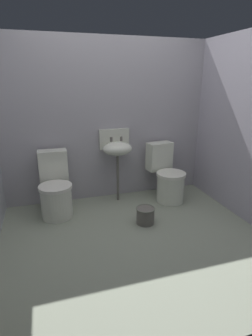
{
  "coord_description": "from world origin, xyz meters",
  "views": [
    {
      "loc": [
        -0.82,
        -2.39,
        1.64
      ],
      "look_at": [
        0.0,
        0.29,
        0.7
      ],
      "focal_mm": 28.49,
      "sensor_mm": 36.0,
      "label": 1
    }
  ],
  "objects_px": {
    "toilet_left": "(56,190)",
    "bucket": "(145,215)",
    "toilet_right": "(167,177)",
    "sink": "(117,148)"
  },
  "relations": [
    {
      "from": "toilet_left",
      "to": "bucket",
      "type": "height_order",
      "value": "toilet_left"
    },
    {
      "from": "toilet_right",
      "to": "toilet_left",
      "type": "bearing_deg",
      "value": -10.11
    },
    {
      "from": "bucket",
      "to": "toilet_left",
      "type": "bearing_deg",
      "value": 150.51
    },
    {
      "from": "toilet_right",
      "to": "sink",
      "type": "xyz_separation_m",
      "value": [
        -0.68,
        0.19,
        0.43
      ]
    },
    {
      "from": "toilet_right",
      "to": "bucket",
      "type": "relative_size",
      "value": 3.41
    },
    {
      "from": "toilet_left",
      "to": "sink",
      "type": "xyz_separation_m",
      "value": [
        0.85,
        0.19,
        0.43
      ]
    },
    {
      "from": "toilet_left",
      "to": "toilet_right",
      "type": "relative_size",
      "value": 1.0
    },
    {
      "from": "toilet_left",
      "to": "bucket",
      "type": "distance_m",
      "value": 1.16
    },
    {
      "from": "toilet_left",
      "to": "sink",
      "type": "height_order",
      "value": "sink"
    },
    {
      "from": "toilet_right",
      "to": "sink",
      "type": "bearing_deg",
      "value": -25.66
    }
  ]
}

